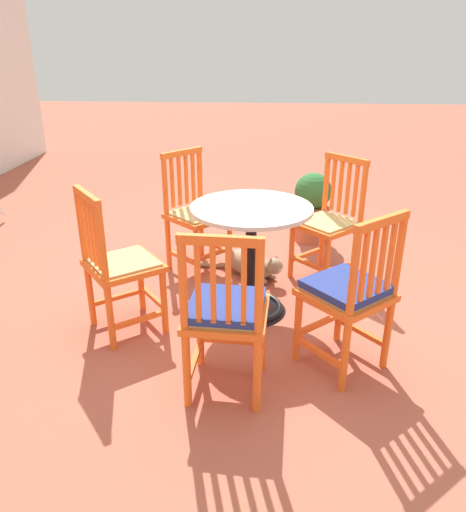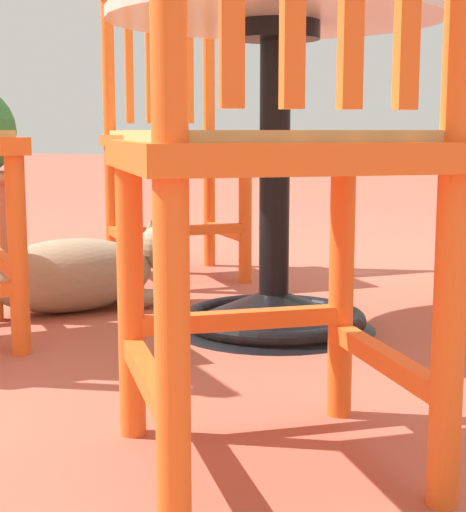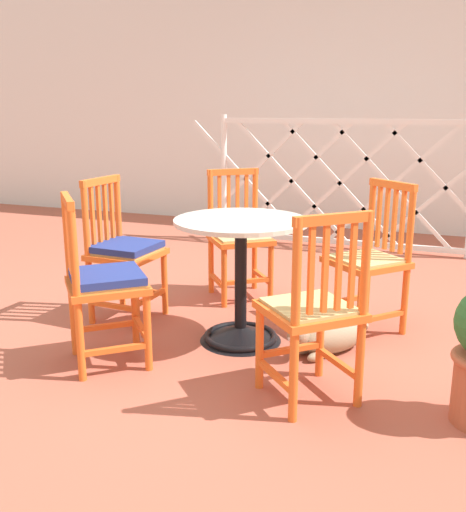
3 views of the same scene
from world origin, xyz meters
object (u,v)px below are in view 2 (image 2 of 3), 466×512
Objects in this scene: cafe_table at (274,209)px; orange_chair_near_fence at (281,154)px; tabby_cat at (85,274)px; orange_chair_facing_out at (172,140)px.

cafe_table is 0.83× the size of orange_chair_near_fence.
cafe_table is at bearing -179.52° from tabby_cat.
orange_chair_facing_out is 0.65m from tabby_cat.
tabby_cat is at bearing 0.48° from cafe_table.
orange_chair_facing_out is 1.35× the size of tabby_cat.
orange_chair_facing_out reaches higher than tabby_cat.
orange_chair_near_fence is (-0.84, 1.32, 0.00)m from orange_chair_facing_out.
orange_chair_facing_out is at bearing -57.61° from orange_chair_near_fence.
tabby_cat is at bearing 92.69° from orange_chair_facing_out.
orange_chair_near_fence is at bearing 110.71° from cafe_table.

